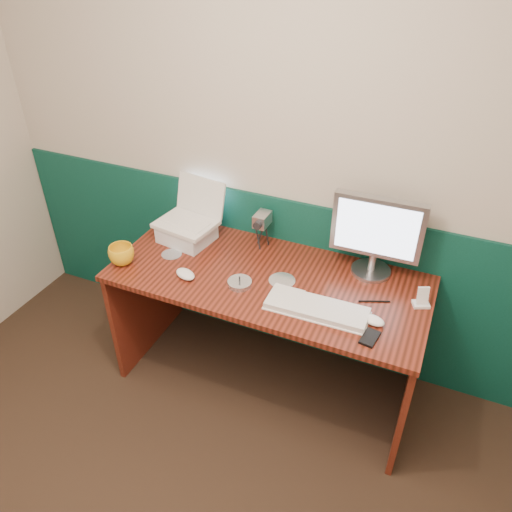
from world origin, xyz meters
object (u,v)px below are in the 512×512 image
at_px(desk, 267,331).
at_px(keyboard, 317,309).
at_px(camcorder, 262,231).
at_px(monitor, 376,236).
at_px(mug, 122,255).
at_px(laptop, 184,205).

relative_size(desk, keyboard, 3.42).
relative_size(keyboard, camcorder, 2.47).
distance_m(monitor, mug, 1.29).
distance_m(desk, laptop, 0.82).
bearing_deg(camcorder, laptop, -163.20).
height_order(laptop, mug, laptop).
relative_size(keyboard, mug, 3.57).
bearing_deg(keyboard, laptop, 159.84).
relative_size(laptop, monitor, 0.71).
xyz_separation_m(desk, mug, (-0.74, -0.20, 0.43)).
bearing_deg(desk, laptop, 166.12).
bearing_deg(laptop, mug, -112.56).
bearing_deg(desk, monitor, 27.67).
bearing_deg(keyboard, mug, -179.15).
bearing_deg(keyboard, monitor, 66.87).
bearing_deg(monitor, mug, -161.30).
distance_m(mug, camcorder, 0.75).
xyz_separation_m(desk, laptop, (-0.54, 0.13, 0.60)).
xyz_separation_m(keyboard, mug, (-1.05, -0.04, 0.04)).
xyz_separation_m(laptop, monitor, (1.01, 0.11, -0.00)).
bearing_deg(desk, camcorder, 118.91).
distance_m(laptop, mug, 0.42).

